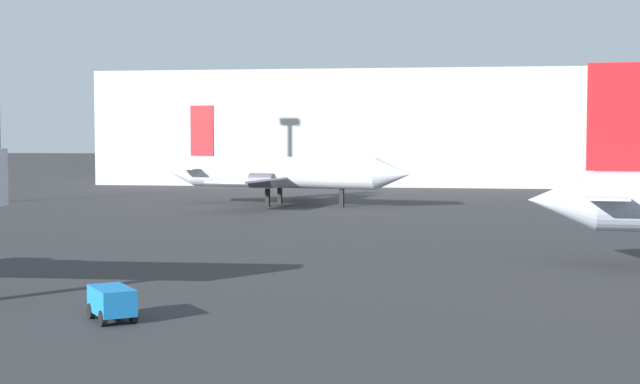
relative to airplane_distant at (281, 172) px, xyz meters
name	(u,v)px	position (x,y,z in m)	size (l,w,h in m)	color
airplane_distant	(281,172)	(0.00, 0.00, 0.00)	(26.07, 22.84, 9.94)	silver
baggage_cart	(112,301)	(4.88, -57.58, -2.52)	(2.48, 2.70, 1.30)	#1972BF
terminal_building	(368,128)	(3.80, 46.26, 4.52)	(72.49, 27.90, 15.59)	#B7B7B2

